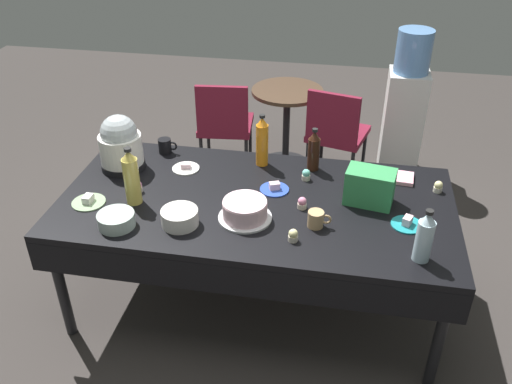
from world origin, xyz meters
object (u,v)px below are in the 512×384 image
slow_cooker (120,144)px  dessert_plate_cobalt (274,188)px  ceramic_snack_bowl (180,217)px  soda_bottle_water (424,237)px  coffee_mug_tan (316,219)px  cupcake_berry (438,187)px  cupcake_mint (306,175)px  cupcake_vanilla (293,235)px  water_cooler (405,108)px  cupcake_lemon (126,142)px  maroon_chair_left (225,122)px  potluck_table (256,209)px  soda_bottle_ginger_ale (131,178)px  glass_salad_bowl (116,220)px  dessert_plate_sage (89,201)px  maroon_chair_right (336,130)px  coffee_mug_black (165,146)px  frosted_layer_cake (245,210)px  soda_bottle_orange_juice (262,142)px  soda_carton (370,187)px  cupcake_cocoa (138,187)px  round_cafe_table (287,114)px  cupcake_rose (302,203)px  dessert_plate_teal (407,223)px  dessert_plate_white (186,168)px  soda_bottle_cola (314,151)px

slow_cooker → dessert_plate_cobalt: (0.96, -0.09, -0.15)m
slow_cooker → ceramic_snack_bowl: size_ratio=1.78×
soda_bottle_water → coffee_mug_tan: soda_bottle_water is taller
cupcake_berry → cupcake_mint: 0.76m
cupcake_vanilla → water_cooler: (0.68, 2.17, -0.19)m
cupcake_lemon → maroon_chair_left: maroon_chair_left is taller
potluck_table → soda_bottle_ginger_ale: (-0.66, -0.14, 0.22)m
glass_salad_bowl → dessert_plate_sage: size_ratio=1.05×
cupcake_vanilla → maroon_chair_right: maroon_chair_right is taller
ceramic_snack_bowl → water_cooler: bearing=59.2°
coffee_mug_black → maroon_chair_left: (0.13, 1.07, -0.31)m
dessert_plate_cobalt → cupcake_lemon: 1.11m
frosted_layer_cake → soda_bottle_orange_juice: bearing=91.2°
soda_carton → maroon_chair_left: soda_carton is taller
potluck_table → cupcake_berry: 1.05m
cupcake_berry → water_cooler: bearing=93.1°
ceramic_snack_bowl → maroon_chair_right: size_ratio=0.23×
cupcake_cocoa → round_cafe_table: 1.90m
ceramic_snack_bowl → cupcake_rose: size_ratio=2.88×
dessert_plate_teal → dessert_plate_white: size_ratio=0.99×
cupcake_vanilla → coffee_mug_tan: 0.18m
round_cafe_table → dessert_plate_teal: bearing=-64.7°
cupcake_berry → round_cafe_table: size_ratio=0.09×
cupcake_lemon → maroon_chair_right: 1.72m
slow_cooker → coffee_mug_black: (0.19, 0.23, -0.11)m
dessert_plate_white → soda_carton: size_ratio=0.64×
frosted_layer_cake → dessert_plate_cobalt: size_ratio=1.70×
potluck_table → cupcake_lemon: cupcake_lemon is taller
soda_bottle_water → soda_bottle_orange_juice: 1.19m
cupcake_vanilla → ceramic_snack_bowl: bearing=176.8°
slow_cooker → soda_bottle_water: size_ratio=1.23×
glass_salad_bowl → dessert_plate_teal: size_ratio=1.17×
glass_salad_bowl → coffee_mug_tan: size_ratio=1.56×
dessert_plate_teal → maroon_chair_left: 2.13m
ceramic_snack_bowl → coffee_mug_tan: (0.70, 0.11, 0.00)m
dessert_plate_sage → cupcake_rose: bearing=7.9°
glass_salad_bowl → round_cafe_table: glass_salad_bowl is taller
cupcake_lemon → cupcake_rose: same height
soda_bottle_cola → round_cafe_table: 1.42m
glass_salad_bowl → dessert_plate_teal: 1.51m
coffee_mug_tan → soda_carton: 0.39m
frosted_layer_cake → dessert_plate_teal: size_ratio=1.73×
glass_salad_bowl → cupcake_lemon: glass_salad_bowl is taller
slow_cooker → coffee_mug_tan: (1.22, -0.40, -0.12)m
glass_salad_bowl → cupcake_lemon: size_ratio=2.88×
round_cafe_table → soda_bottle_cola: bearing=-76.1°
potluck_table → cupcake_rose: bearing=-8.2°
water_cooler → cupcake_rose: bearing=-109.5°
soda_bottle_orange_juice → soda_carton: 0.73m
ceramic_snack_bowl → soda_carton: 1.04m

